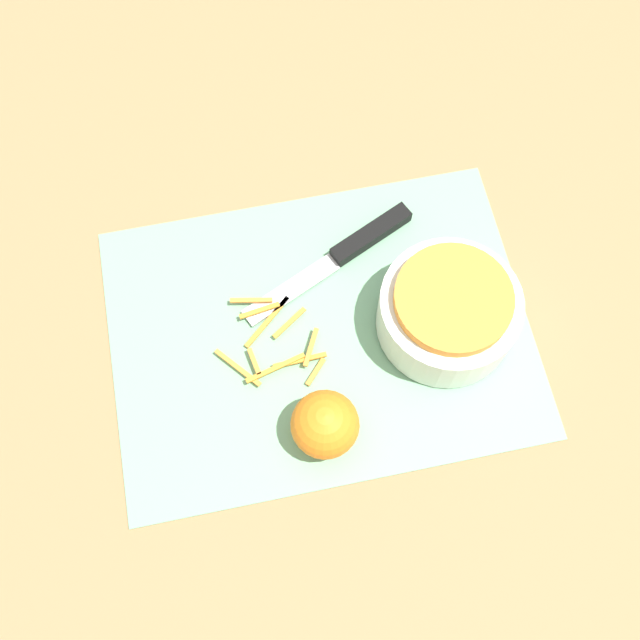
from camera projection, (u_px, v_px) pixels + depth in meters
name	position (u px, v px, depth m)	size (l,w,h in m)	color
ground_plane	(320.00, 332.00, 0.82)	(4.00, 4.00, 0.00)	#9E754C
cutting_board	(320.00, 331.00, 0.82)	(0.46, 0.34, 0.01)	#75AD84
bowl_speckled	(449.00, 311.00, 0.79)	(0.15, 0.15, 0.08)	silver
knife	(356.00, 245.00, 0.85)	(0.21, 0.11, 0.02)	black
orange_left	(325.00, 425.00, 0.74)	(0.07, 0.07, 0.07)	orange
peel_pile	(275.00, 343.00, 0.81)	(0.12, 0.11, 0.01)	orange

